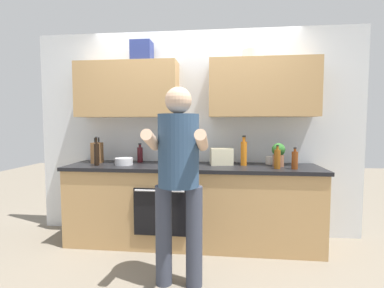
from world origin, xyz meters
TOP-DOWN VIEW (x-y plane):
  - ground_plane at (0.00, 0.00)m, footprint 12.00×12.00m
  - back_wall_unit at (-0.00, 0.27)m, footprint 4.00×0.38m
  - counter at (-0.00, -0.00)m, footprint 2.84×0.67m
  - person_standing at (-0.02, -0.85)m, footprint 0.49×0.45m
  - bottle_soy at (-1.06, -0.12)m, footprint 0.06×0.06m
  - bottle_syrup at (0.91, -0.14)m, footprint 0.06×0.06m
  - bottle_oil at (-0.01, -0.14)m, footprint 0.07×0.07m
  - bottle_wine at (-0.66, 0.20)m, footprint 0.07×0.07m
  - bottle_water at (-0.15, 0.08)m, footprint 0.05×0.05m
  - bottle_juice at (0.58, 0.06)m, footprint 0.07×0.07m
  - bottle_vinegar at (1.09, -0.14)m, footprint 0.06×0.06m
  - cup_coffee at (0.89, 0.20)m, footprint 0.09×0.09m
  - mixing_bowl at (-0.77, -0.05)m, footprint 0.20×0.20m
  - knife_block at (-1.15, 0.08)m, footprint 0.10×0.14m
  - potted_herb at (0.96, 0.03)m, footprint 0.14×0.14m
  - grocery_bag_rice at (0.33, 0.09)m, footprint 0.27×0.21m

SIDE VIEW (x-z plane):
  - ground_plane at x=0.00m, z-range 0.00..0.00m
  - counter at x=0.00m, z-range 0.00..0.90m
  - mixing_bowl at x=-0.77m, z-range 0.90..0.98m
  - cup_coffee at x=0.89m, z-range 0.90..0.99m
  - person_standing at x=-0.02m, z-range 0.15..1.82m
  - grocery_bag_rice at x=0.33m, z-range 0.90..1.09m
  - bottle_vinegar at x=1.09m, z-range 0.88..1.11m
  - bottle_water at x=-0.15m, z-range 0.87..1.12m
  - bottle_wine at x=-0.66m, z-range 0.88..1.11m
  - bottle_syrup at x=0.91m, z-range 0.88..1.13m
  - knife_block at x=-1.15m, z-range 0.87..1.18m
  - bottle_soy at x=-1.06m, z-range 0.87..1.19m
  - potted_herb at x=0.96m, z-range 0.91..1.17m
  - bottle_oil at x=-0.01m, z-range 0.88..1.21m
  - bottle_juice at x=0.58m, z-range 0.88..1.21m
  - back_wall_unit at x=0.00m, z-range 0.25..2.75m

